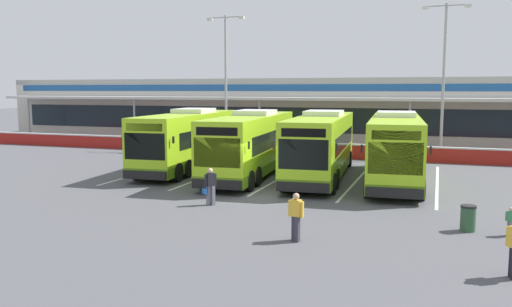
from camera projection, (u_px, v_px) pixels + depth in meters
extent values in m
plane|color=#4C4C51|center=(251.00, 195.00, 24.93)|extent=(200.00, 200.00, 0.00)
cube|color=beige|center=(347.00, 113.00, 49.88)|extent=(70.00, 10.00, 5.50)
cube|color=#19232D|center=(337.00, 121.00, 45.23)|extent=(66.00, 0.08, 2.20)
cube|color=navy|center=(337.00, 88.00, 44.87)|extent=(68.00, 0.08, 0.60)
cube|color=beige|center=(334.00, 99.00, 43.61)|extent=(67.00, 3.00, 0.24)
cube|color=gray|center=(347.00, 81.00, 49.51)|extent=(70.00, 10.00, 0.50)
cylinder|color=#999999|center=(29.00, 118.00, 52.92)|extent=(0.20, 0.20, 4.20)
cylinder|color=#999999|center=(135.00, 121.00, 48.85)|extent=(0.20, 0.20, 4.20)
cylinder|color=#999999|center=(259.00, 123.00, 44.78)|extent=(0.20, 0.20, 4.20)
cylinder|color=#999999|center=(409.00, 127.00, 40.71)|extent=(0.20, 0.20, 4.20)
cube|color=maroon|center=(318.00, 151.00, 38.45)|extent=(60.00, 0.36, 1.00)
cube|color=#B2B2B2|center=(318.00, 143.00, 38.38)|extent=(60.00, 0.40, 0.10)
cube|color=#9ED11E|center=(188.00, 139.00, 32.83)|extent=(3.47, 12.16, 3.19)
cube|color=#598419|center=(189.00, 159.00, 32.99)|extent=(3.49, 12.18, 0.56)
cube|color=black|center=(191.00, 134.00, 33.18)|extent=(3.31, 9.77, 0.96)
cube|color=black|center=(145.00, 146.00, 27.11)|extent=(2.31, 0.28, 1.40)
cube|color=black|center=(144.00, 127.00, 26.97)|extent=(2.05, 0.24, 0.40)
cube|color=silver|center=(194.00, 111.00, 33.58)|extent=(2.26, 2.95, 0.28)
cube|color=black|center=(145.00, 175.00, 27.18)|extent=(2.46, 0.35, 0.44)
cube|color=black|center=(173.00, 140.00, 27.03)|extent=(0.09, 0.13, 0.36)
cube|color=black|center=(123.00, 138.00, 27.77)|extent=(0.09, 0.13, 0.36)
cylinder|color=black|center=(229.00, 153.00, 37.11)|extent=(0.40, 1.06, 1.04)
cylinder|color=black|center=(198.00, 152.00, 37.72)|extent=(0.40, 1.06, 1.04)
cylinder|color=black|center=(187.00, 169.00, 29.63)|extent=(0.40, 1.06, 1.04)
cylinder|color=black|center=(149.00, 167.00, 30.24)|extent=(0.40, 1.06, 1.04)
cylinder|color=black|center=(177.00, 172.00, 28.28)|extent=(0.40, 1.06, 1.04)
cylinder|color=black|center=(137.00, 171.00, 28.89)|extent=(0.40, 1.06, 1.04)
cube|color=#9ED11E|center=(251.00, 143.00, 30.20)|extent=(3.47, 12.16, 3.19)
cube|color=#598419|center=(251.00, 165.00, 30.36)|extent=(3.49, 12.18, 0.56)
cube|color=black|center=(253.00, 138.00, 30.55)|extent=(3.31, 9.77, 0.96)
cube|color=black|center=(217.00, 153.00, 24.48)|extent=(2.31, 0.28, 1.40)
cube|color=black|center=(217.00, 131.00, 24.34)|extent=(2.05, 0.24, 0.40)
cube|color=silver|center=(255.00, 112.00, 30.95)|extent=(2.26, 2.95, 0.28)
cube|color=black|center=(217.00, 184.00, 24.55)|extent=(2.46, 0.35, 0.44)
cube|color=black|center=(249.00, 145.00, 24.40)|extent=(0.09, 0.13, 0.36)
cube|color=black|center=(191.00, 144.00, 25.14)|extent=(0.09, 0.13, 0.36)
cylinder|color=black|center=(287.00, 158.00, 34.48)|extent=(0.40, 1.06, 1.04)
cylinder|color=black|center=(252.00, 156.00, 35.09)|extent=(0.40, 1.06, 1.04)
cylinder|color=black|center=(257.00, 176.00, 27.00)|extent=(0.40, 1.06, 1.04)
cylinder|color=black|center=(213.00, 174.00, 27.61)|extent=(0.40, 1.06, 1.04)
cylinder|color=black|center=(249.00, 181.00, 25.65)|extent=(0.40, 1.06, 1.04)
cylinder|color=black|center=(204.00, 179.00, 26.26)|extent=(0.40, 1.06, 1.04)
cube|color=#9ED11E|center=(321.00, 144.00, 29.47)|extent=(3.47, 12.16, 3.19)
cube|color=#598419|center=(321.00, 167.00, 29.63)|extent=(3.49, 12.18, 0.56)
cube|color=black|center=(322.00, 139.00, 29.82)|extent=(3.31, 9.77, 0.96)
cube|color=black|center=(303.00, 155.00, 23.75)|extent=(2.31, 0.28, 1.40)
cube|color=black|center=(303.00, 133.00, 23.61)|extent=(2.05, 0.24, 0.40)
cube|color=silver|center=(324.00, 113.00, 30.22)|extent=(2.26, 2.95, 0.28)
cube|color=black|center=(302.00, 187.00, 23.82)|extent=(2.46, 0.35, 0.44)
cube|color=black|center=(336.00, 147.00, 23.67)|extent=(0.09, 0.13, 0.36)
cube|color=black|center=(274.00, 145.00, 24.41)|extent=(0.09, 0.13, 0.36)
cylinder|color=black|center=(349.00, 159.00, 33.75)|extent=(0.40, 1.06, 1.04)
cylinder|color=black|center=(312.00, 158.00, 34.36)|extent=(0.40, 1.06, 1.04)
cylinder|color=black|center=(336.00, 179.00, 26.27)|extent=(0.40, 1.06, 1.04)
cylinder|color=black|center=(289.00, 177.00, 26.88)|extent=(0.40, 1.06, 1.04)
cylinder|color=black|center=(332.00, 184.00, 24.92)|extent=(0.40, 1.06, 1.04)
cylinder|color=black|center=(283.00, 181.00, 25.53)|extent=(0.40, 1.06, 1.04)
cube|color=#9ED11E|center=(395.00, 147.00, 28.14)|extent=(3.47, 12.16, 3.19)
cube|color=#598419|center=(394.00, 171.00, 28.30)|extent=(3.49, 12.18, 0.56)
cube|color=black|center=(395.00, 142.00, 28.50)|extent=(3.31, 9.77, 0.96)
cube|color=black|center=(395.00, 158.00, 22.42)|extent=(2.31, 0.28, 1.40)
cube|color=black|center=(396.00, 135.00, 22.29)|extent=(2.05, 0.24, 0.40)
cube|color=silver|center=(396.00, 114.00, 28.89)|extent=(2.26, 2.95, 0.28)
cube|color=black|center=(394.00, 193.00, 22.50)|extent=(2.46, 0.35, 0.44)
cube|color=black|center=(431.00, 150.00, 22.34)|extent=(0.09, 0.13, 0.36)
cube|color=black|center=(362.00, 148.00, 23.08)|extent=(0.09, 0.13, 0.36)
cylinder|color=black|center=(414.00, 162.00, 32.42)|extent=(0.40, 1.06, 1.04)
cylinder|color=black|center=(375.00, 160.00, 33.03)|extent=(0.40, 1.06, 1.04)
cylinder|color=black|center=(420.00, 184.00, 24.94)|extent=(0.40, 1.06, 1.04)
cylinder|color=black|center=(369.00, 181.00, 25.55)|extent=(0.40, 1.06, 1.04)
cylinder|color=black|center=(421.00, 189.00, 23.60)|extent=(0.40, 1.06, 1.04)
cylinder|color=black|center=(368.00, 186.00, 24.21)|extent=(0.40, 1.06, 1.04)
cube|color=silver|center=(160.00, 168.00, 33.30)|extent=(0.14, 13.00, 0.01)
cube|color=silver|center=(220.00, 171.00, 31.92)|extent=(0.14, 13.00, 0.01)
cube|color=silver|center=(286.00, 175.00, 30.55)|extent=(0.14, 13.00, 0.01)
cube|color=silver|center=(358.00, 179.00, 29.17)|extent=(0.14, 13.00, 0.01)
cube|color=silver|center=(437.00, 184.00, 27.79)|extent=(0.14, 13.00, 0.01)
cube|color=slate|center=(208.00, 195.00, 22.63)|extent=(0.23, 0.22, 0.84)
cube|color=slate|center=(213.00, 196.00, 22.61)|extent=(0.23, 0.22, 0.84)
cube|color=black|center=(211.00, 180.00, 22.54)|extent=(0.39, 0.40, 0.56)
cube|color=black|center=(206.00, 181.00, 22.43)|extent=(0.13, 0.13, 0.54)
cube|color=black|center=(215.00, 180.00, 22.65)|extent=(0.13, 0.13, 0.54)
sphere|color=#DBB293|center=(210.00, 171.00, 22.49)|extent=(0.22, 0.22, 0.22)
cube|color=#194C9E|center=(204.00, 191.00, 22.47)|extent=(0.29, 0.27, 0.22)
cylinder|color=#194C9E|center=(204.00, 187.00, 22.45)|extent=(0.02, 0.02, 0.16)
cube|color=gold|center=(509.00, 236.00, 13.94)|extent=(0.13, 0.13, 0.54)
cube|color=slate|center=(509.00, 228.00, 17.92)|extent=(0.12, 0.14, 0.52)
cube|color=slate|center=(511.00, 229.00, 17.80)|extent=(0.12, 0.14, 0.52)
cube|color=#387F4C|center=(511.00, 216.00, 17.81)|extent=(0.25, 0.21, 0.35)
cube|color=#387F4C|center=(506.00, 216.00, 17.90)|extent=(0.08, 0.08, 0.33)
sphere|color=tan|center=(511.00, 209.00, 17.78)|extent=(0.14, 0.14, 0.14)
cube|color=#33333D|center=(295.00, 228.00, 17.33)|extent=(0.18, 0.21, 0.84)
cube|color=#33333D|center=(297.00, 229.00, 17.15)|extent=(0.18, 0.21, 0.84)
cube|color=gold|center=(296.00, 208.00, 17.15)|extent=(0.38, 0.29, 0.56)
cube|color=gold|center=(290.00, 208.00, 17.27)|extent=(0.11, 0.12, 0.54)
cube|color=gold|center=(302.00, 210.00, 17.04)|extent=(0.11, 0.12, 0.54)
sphere|color=tan|center=(296.00, 196.00, 17.11)|extent=(0.22, 0.22, 0.22)
cylinder|color=#9E9EA3|center=(226.00, 83.00, 43.11)|extent=(0.20, 0.20, 11.00)
cylinder|color=#9E9EA3|center=(225.00, 17.00, 42.45)|extent=(2.80, 0.10, 0.10)
cube|color=silver|center=(210.00, 19.00, 42.93)|extent=(0.44, 0.28, 0.20)
cube|color=silver|center=(241.00, 18.00, 42.01)|extent=(0.44, 0.28, 0.20)
cylinder|color=#9E9EA3|center=(443.00, 82.00, 37.15)|extent=(0.20, 0.20, 11.00)
cylinder|color=#9E9EA3|center=(447.00, 5.00, 36.49)|extent=(2.80, 0.10, 0.10)
cube|color=silver|center=(426.00, 8.00, 36.96)|extent=(0.44, 0.28, 0.20)
cube|color=silver|center=(468.00, 6.00, 36.04)|extent=(0.44, 0.28, 0.20)
cylinder|color=#2D5133|center=(468.00, 219.00, 18.46)|extent=(0.52, 0.52, 0.85)
cylinder|color=black|center=(469.00, 206.00, 18.40)|extent=(0.54, 0.54, 0.08)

